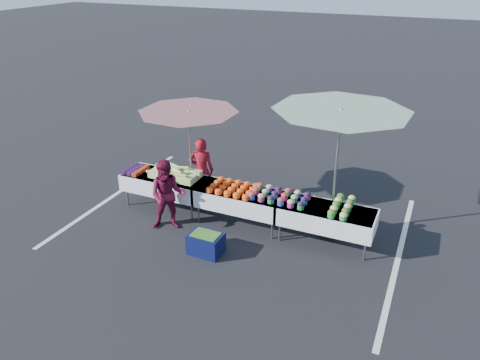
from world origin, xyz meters
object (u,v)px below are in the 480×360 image
at_px(customer, 168,195).
at_px(umbrella_right, 340,121).
at_px(vendor, 201,171).
at_px(table_left, 165,183).
at_px(table_center, 240,198).
at_px(table_right, 326,216).
at_px(umbrella_left, 189,119).
at_px(storage_bin, 206,243).

distance_m(customer, umbrella_right, 3.65).
xyz_separation_m(vendor, customer, (-0.07, -1.30, -0.02)).
height_order(vendor, customer, vendor).
xyz_separation_m(table_left, table_center, (1.80, 0.00, 0.00)).
xyz_separation_m(table_right, customer, (-3.05, -0.75, 0.16)).
bearing_deg(umbrella_left, customer, -84.87).
bearing_deg(umbrella_left, table_left, -138.04).
height_order(table_left, umbrella_left, umbrella_left).
relative_size(vendor, storage_bin, 2.41).
xyz_separation_m(table_right, vendor, (-2.99, 0.55, 0.18)).
bearing_deg(table_right, storage_bin, -147.22).
height_order(table_right, customer, customer).
bearing_deg(umbrella_right, customer, -159.44).
bearing_deg(table_left, table_center, 0.00).
bearing_deg(storage_bin, table_center, 84.96).
xyz_separation_m(table_right, umbrella_left, (-3.16, 0.40, 1.39)).
bearing_deg(customer, vendor, 62.29).
xyz_separation_m(table_right, storage_bin, (-1.94, -1.25, -0.37)).
distance_m(table_center, vendor, 1.32).
distance_m(umbrella_right, storage_bin, 3.34).
xyz_separation_m(umbrella_right, storage_bin, (-1.96, -1.65, -2.15)).
relative_size(vendor, customer, 1.02).
relative_size(table_center, umbrella_left, 0.66).
distance_m(umbrella_left, storage_bin, 2.70).
relative_size(table_left, customer, 1.25).
relative_size(table_right, customer, 1.25).
xyz_separation_m(vendor, umbrella_right, (3.00, -0.15, 1.60)).
relative_size(customer, umbrella_left, 0.53).
relative_size(vendor, umbrella_right, 0.48).
bearing_deg(umbrella_right, storage_bin, -139.84).
bearing_deg(table_center, customer, -149.08).
height_order(customer, umbrella_right, umbrella_right).
bearing_deg(table_right, umbrella_right, 87.97).
relative_size(table_center, storage_bin, 2.95).
bearing_deg(table_left, umbrella_right, 6.32).
bearing_deg(table_right, table_center, 180.00).
xyz_separation_m(table_center, umbrella_right, (1.81, 0.40, 1.78)).
bearing_deg(umbrella_left, table_right, -7.23).
distance_m(table_center, customer, 1.47).
bearing_deg(umbrella_right, table_left, -173.68).
distance_m(vendor, customer, 1.30).
height_order(table_left, customer, customer).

